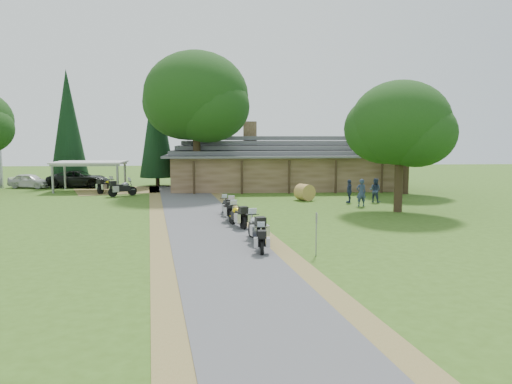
{
  "coord_description": "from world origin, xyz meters",
  "views": [
    {
      "loc": [
        0.22,
        -22.14,
        4.91
      ],
      "look_at": [
        2.28,
        6.84,
        1.6
      ],
      "focal_mm": 35.0,
      "sensor_mm": 36.0,
      "label": 1
    }
  ],
  "objects": [
    {
      "name": "oak_driveway",
      "position": [
        11.62,
        8.97,
        4.6
      ],
      "size": [
        6.31,
        6.31,
        9.19
      ],
      "primitive_type": null,
      "color": "#163710",
      "rests_on": "ground"
    },
    {
      "name": "person_b",
      "position": [
        11.54,
        13.53,
        1.04
      ],
      "size": [
        0.73,
        0.7,
        2.08
      ],
      "primitive_type": "imported",
      "rotation": [
        0.0,
        0.0,
        2.5
      ],
      "color": "navy",
      "rests_on": "ground"
    },
    {
      "name": "oak_lodge_left",
      "position": [
        -1.81,
        21.03,
        6.65
      ],
      "size": [
        8.88,
        8.88,
        13.3
      ],
      "primitive_type": null,
      "color": "#163710",
      "rests_on": "ground"
    },
    {
      "name": "motorcycle_row_e",
      "position": [
        0.55,
        8.45,
        0.6
      ],
      "size": [
        0.92,
        1.85,
        1.21
      ],
      "primitive_type": null,
      "rotation": [
        0.0,
        0.0,
        1.78
      ],
      "color": "black",
      "rests_on": "ground"
    },
    {
      "name": "person_a",
      "position": [
        9.94,
        11.58,
        1.12
      ],
      "size": [
        0.67,
        0.5,
        2.23
      ],
      "primitive_type": "imported",
      "rotation": [
        0.0,
        0.0,
        3.21
      ],
      "color": "navy",
      "rests_on": "ground"
    },
    {
      "name": "motorcycle_row_d",
      "position": [
        0.8,
        6.5,
        0.67
      ],
      "size": [
        0.77,
        2.01,
        1.35
      ],
      "primitive_type": null,
      "rotation": [
        0.0,
        0.0,
        1.51
      ],
      "color": "red",
      "rests_on": "ground"
    },
    {
      "name": "oak_lodge_right",
      "position": [
        15.75,
        18.63,
        4.69
      ],
      "size": [
        6.23,
        6.23,
        9.38
      ],
      "primitive_type": null,
      "color": "#163710",
      "rests_on": "ground"
    },
    {
      "name": "driveway",
      "position": [
        -0.5,
        4.0,
        0.0
      ],
      "size": [
        51.95,
        51.95,
        0.0
      ],
      "primitive_type": "plane",
      "rotation": [
        0.0,
        0.0,
        0.14
      ],
      "color": "#454548",
      "rests_on": "ground"
    },
    {
      "name": "motorcycle_row_b",
      "position": [
        1.83,
        0.67,
        0.72
      ],
      "size": [
        1.06,
        2.19,
        1.43
      ],
      "primitive_type": null,
      "rotation": [
        0.0,
        0.0,
        1.76
      ],
      "color": "#AEB2B6",
      "rests_on": "ground"
    },
    {
      "name": "car_white_sedan",
      "position": [
        -17.6,
        25.67,
        0.86
      ],
      "size": [
        3.5,
        5.54,
        1.71
      ],
      "primitive_type": "imported",
      "rotation": [
        0.0,
        0.0,
        1.29
      ],
      "color": "silver",
      "rests_on": "ground"
    },
    {
      "name": "motorcycle_row_a",
      "position": [
        1.92,
        -1.44,
        0.58
      ],
      "size": [
        0.64,
        1.73,
        1.17
      ],
      "primitive_type": null,
      "rotation": [
        0.0,
        0.0,
        1.52
      ],
      "color": "navy",
      "rests_on": "ground"
    },
    {
      "name": "car_dark_suv",
      "position": [
        -13.2,
        26.05,
        1.17
      ],
      "size": [
        2.84,
        6.23,
        2.35
      ],
      "primitive_type": "imported",
      "rotation": [
        0.0,
        0.0,
        1.53
      ],
      "color": "black",
      "rests_on": "ground"
    },
    {
      "name": "motorcycle_row_c",
      "position": [
        1.11,
        4.28,
        0.69
      ],
      "size": [
        1.3,
        2.12,
        1.38
      ],
      "primitive_type": null,
      "rotation": [
        0.0,
        0.0,
        1.92
      ],
      "color": "#D1B201",
      "rests_on": "ground"
    },
    {
      "name": "sign_post",
      "position": [
        4.09,
        -2.37,
        0.9
      ],
      "size": [
        0.32,
        0.05,
        1.8
      ],
      "primitive_type": null,
      "color": "gray",
      "rests_on": "ground"
    },
    {
      "name": "carport",
      "position": [
        -11.31,
        22.81,
        1.31
      ],
      "size": [
        6.04,
        4.04,
        2.61
      ],
      "primitive_type": null,
      "rotation": [
        0.0,
        0.0,
        0.0
      ],
      "color": "silver",
      "rests_on": "ground"
    },
    {
      "name": "cedar_near",
      "position": [
        -5.89,
        26.63,
        5.74
      ],
      "size": [
        3.37,
        3.37,
        11.47
      ],
      "primitive_type": "cone",
      "color": "black",
      "rests_on": "ground"
    },
    {
      "name": "cedar_far",
      "position": [
        -14.59,
        28.02,
        5.65
      ],
      "size": [
        3.54,
        3.54,
        11.3
      ],
      "primitive_type": "cone",
      "color": "black",
      "rests_on": "ground"
    },
    {
      "name": "motorcycle_carport_b",
      "position": [
        -7.71,
        18.61,
        0.73
      ],
      "size": [
        2.15,
        1.79,
        1.46
      ],
      "primitive_type": null,
      "rotation": [
        0.0,
        0.0,
        0.61
      ],
      "color": "slate",
      "rests_on": "ground"
    },
    {
      "name": "lodge",
      "position": [
        6.0,
        24.0,
        2.45
      ],
      "size": [
        21.4,
        9.4,
        4.9
      ],
      "primitive_type": null,
      "color": "brown",
      "rests_on": "ground"
    },
    {
      "name": "hay_bale",
      "position": [
        6.56,
        15.0,
        0.62
      ],
      "size": [
        1.6,
        1.56,
        1.23
      ],
      "primitive_type": "cylinder",
      "rotation": [
        1.57,
        0.0,
        0.45
      ],
      "color": "#A1773B",
      "rests_on": "ground"
    },
    {
      "name": "ground",
      "position": [
        0.0,
        0.0,
        0.0
      ],
      "size": [
        120.0,
        120.0,
        0.0
      ],
      "primitive_type": "plane",
      "color": "#375618",
      "rests_on": "ground"
    },
    {
      "name": "motorcycle_carport_a",
      "position": [
        -9.48,
        20.94,
        0.69
      ],
      "size": [
        1.54,
        2.1,
        1.39
      ],
      "primitive_type": null,
      "rotation": [
        0.0,
        0.0,
        1.08
      ],
      "color": "#F2DE00",
      "rests_on": "ground"
    },
    {
      "name": "person_c",
      "position": [
        9.59,
        13.47,
        1.0
      ],
      "size": [
        0.6,
        0.68,
        1.99
      ],
      "primitive_type": "imported",
      "rotation": [
        0.0,
        0.0,
        4.31
      ],
      "color": "navy",
      "rests_on": "ground"
    }
  ]
}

